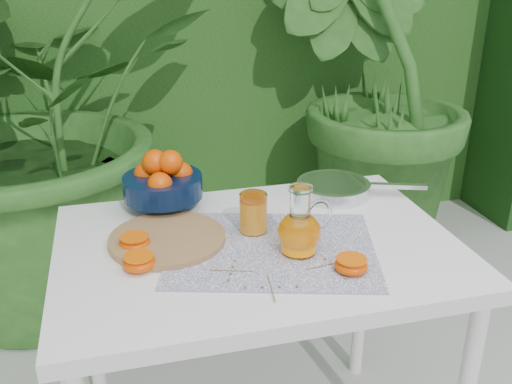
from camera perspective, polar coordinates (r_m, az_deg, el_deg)
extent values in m
imported|color=#24551D|center=(2.44, -21.78, 8.17)|extent=(2.40, 2.40, 1.73)
imported|color=#24551D|center=(2.72, 11.14, 10.53)|extent=(2.39, 2.39, 1.71)
cube|color=white|center=(1.45, 0.20, -5.75)|extent=(1.00, 0.70, 0.04)
cylinder|color=white|center=(1.88, -16.05, -12.92)|extent=(0.04, 0.04, 0.71)
cylinder|color=white|center=(2.02, 10.57, -9.40)|extent=(0.04, 0.04, 0.71)
cube|color=#0D144E|center=(1.41, 1.59, -5.67)|extent=(0.59, 0.51, 0.00)
cylinder|color=olive|center=(1.45, -8.86, -4.68)|extent=(0.32, 0.32, 0.02)
cylinder|color=black|center=(1.64, -9.18, -1.01)|extent=(0.10, 0.10, 0.04)
cylinder|color=black|center=(1.62, -9.29, 0.57)|extent=(0.27, 0.27, 0.06)
sphere|color=#F34802|center=(1.64, -10.93, 1.76)|extent=(0.08, 0.08, 0.07)
sphere|color=#F34802|center=(1.63, -7.54, 1.82)|extent=(0.08, 0.08, 0.07)
sphere|color=#F34802|center=(1.56, -9.59, 0.72)|extent=(0.08, 0.08, 0.07)
sphere|color=#F34802|center=(1.66, -9.12, 2.18)|extent=(0.08, 0.08, 0.07)
sphere|color=#F34802|center=(1.60, -10.07, 2.97)|extent=(0.09, 0.09, 0.07)
sphere|color=#F34802|center=(1.58, -8.55, 2.98)|extent=(0.08, 0.08, 0.07)
cylinder|color=white|center=(1.39, 4.28, -5.86)|extent=(0.10, 0.10, 0.01)
ellipsoid|color=white|center=(1.37, 4.34, -4.01)|extent=(0.13, 0.13, 0.10)
cylinder|color=white|center=(1.34, 4.44, -1.08)|extent=(0.06, 0.06, 0.07)
cylinder|color=white|center=(1.32, 4.49, 0.35)|extent=(0.07, 0.07, 0.01)
torus|color=white|center=(1.38, 6.22, -2.30)|extent=(0.08, 0.03, 0.08)
cylinder|color=orange|center=(1.37, 4.33, -4.41)|extent=(0.11, 0.11, 0.07)
cylinder|color=white|center=(1.46, -0.27, -2.10)|extent=(0.09, 0.09, 0.11)
cylinder|color=orange|center=(1.47, -0.27, -2.40)|extent=(0.08, 0.08, 0.08)
cylinder|color=#D76806|center=(1.45, -0.27, -0.82)|extent=(0.07, 0.07, 0.00)
cylinder|color=silver|center=(1.72, 7.72, 0.34)|extent=(0.28, 0.28, 0.04)
cylinder|color=silver|center=(1.71, 7.75, 0.85)|extent=(0.24, 0.24, 0.01)
cube|color=silver|center=(1.74, 14.07, 0.58)|extent=(0.16, 0.07, 0.01)
ellipsoid|color=#F34802|center=(1.35, -11.60, -6.95)|extent=(0.09, 0.09, 0.04)
cylinder|color=#D76806|center=(1.34, -11.66, -6.30)|extent=(0.08, 0.08, 0.00)
ellipsoid|color=#F34802|center=(1.43, -12.02, -5.03)|extent=(0.09, 0.09, 0.04)
cylinder|color=#D76806|center=(1.42, -12.07, -4.41)|extent=(0.08, 0.08, 0.00)
ellipsoid|color=#F34802|center=(1.33, 9.48, -7.26)|extent=(0.09, 0.09, 0.04)
cylinder|color=#D76806|center=(1.32, 9.53, -6.61)|extent=(0.08, 0.08, 0.00)
cylinder|color=brown|center=(1.25, 1.52, -9.54)|extent=(0.02, 0.11, 0.00)
sphere|color=#4D5E31|center=(1.25, -1.09, -9.50)|extent=(0.01, 0.01, 0.01)
sphere|color=#4D5E31|center=(1.25, 0.66, -9.47)|extent=(0.01, 0.01, 0.01)
sphere|color=#4D5E31|center=(1.25, 2.39, -9.42)|extent=(0.01, 0.01, 0.01)
sphere|color=#4D5E31|center=(1.26, 4.13, -9.37)|extent=(0.01, 0.01, 0.01)
cylinder|color=brown|center=(1.35, 7.40, -7.19)|extent=(0.12, 0.02, 0.00)
sphere|color=#4D5E31|center=(1.40, 5.97, -5.82)|extent=(0.01, 0.01, 0.01)
sphere|color=#4D5E31|center=(1.36, 6.91, -6.67)|extent=(0.01, 0.01, 0.01)
sphere|color=#4D5E31|center=(1.33, 7.91, -7.55)|extent=(0.01, 0.01, 0.01)
sphere|color=#4D5E31|center=(1.30, 8.97, -8.48)|extent=(0.01, 0.01, 0.01)
cylinder|color=brown|center=(1.31, -2.43, -7.88)|extent=(0.09, 0.03, 0.00)
sphere|color=#4D5E31|center=(1.28, -2.78, -8.79)|extent=(0.01, 0.01, 0.01)
sphere|color=#4D5E31|center=(1.30, -2.55, -8.12)|extent=(0.01, 0.01, 0.01)
sphere|color=#4D5E31|center=(1.32, -2.32, -7.47)|extent=(0.01, 0.01, 0.01)
sphere|color=#4D5E31|center=(1.35, -2.11, -6.84)|extent=(0.01, 0.01, 0.01)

